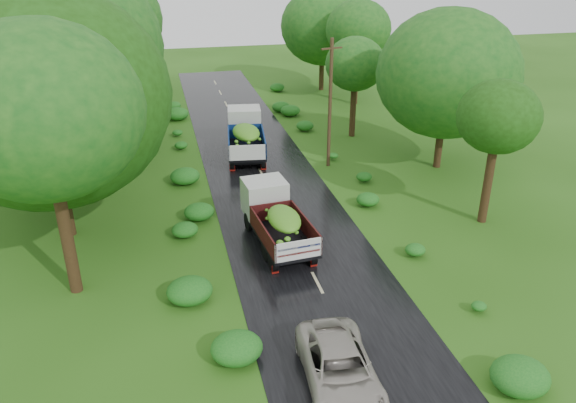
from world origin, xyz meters
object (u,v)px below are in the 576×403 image
object	(u,v)px
car	(340,369)
utility_pole	(330,103)
truck_near	(276,216)
truck_far	(246,133)

from	to	relation	value
car	utility_pole	world-z (taller)	utility_pole
car	truck_near	bearing A→B (deg)	94.02
truck_far	utility_pole	world-z (taller)	utility_pole
truck_near	truck_far	xyz separation A→B (m)	(0.57, 11.73, 0.12)
car	utility_pole	distance (m)	19.13
truck_near	car	world-z (taller)	truck_near
truck_near	utility_pole	world-z (taller)	utility_pole
truck_near	car	bearing A→B (deg)	-95.60
truck_near	truck_far	world-z (taller)	truck_far
car	utility_pole	xyz separation A→B (m)	(5.19, 18.12, 3.29)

